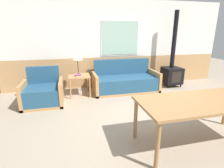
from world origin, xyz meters
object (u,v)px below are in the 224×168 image
object	(u,v)px
side_table	(79,78)
wood_stove	(172,70)
table_lamp	(78,58)
armchair	(43,94)
dining_table	(202,104)
couch	(125,82)

from	to	relation	value
side_table	wood_stove	xyz separation A→B (m)	(3.02, 0.17, 0.06)
wood_stove	side_table	bearing A→B (deg)	-176.73
table_lamp	armchair	bearing A→B (deg)	-150.05
table_lamp	wood_stove	size ratio (longest dim) A/B	0.24
table_lamp	dining_table	world-z (taller)	table_lamp
couch	armchair	xyz separation A→B (m)	(-2.30, -0.49, 0.00)
wood_stove	couch	bearing A→B (deg)	-176.15
armchair	side_table	xyz separation A→B (m)	(0.92, 0.42, 0.22)
couch	wood_stove	size ratio (longest dim) A/B	0.82
side_table	table_lamp	size ratio (longest dim) A/B	1.03
armchair	table_lamp	xyz separation A→B (m)	(0.91, 0.53, 0.78)
side_table	table_lamp	xyz separation A→B (m)	(-0.01, 0.10, 0.56)
armchair	side_table	size ratio (longest dim) A/B	1.64
couch	armchair	bearing A→B (deg)	-168.07
couch	dining_table	world-z (taller)	couch
dining_table	armchair	bearing A→B (deg)	138.81
table_lamp	dining_table	xyz separation A→B (m)	(1.71, -2.82, -0.37)
dining_table	side_table	bearing A→B (deg)	122.03
couch	table_lamp	bearing A→B (deg)	178.38
armchair	table_lamp	distance (m)	1.31
armchair	wood_stove	size ratio (longest dim) A/B	0.40
table_lamp	dining_table	size ratio (longest dim) A/B	0.29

